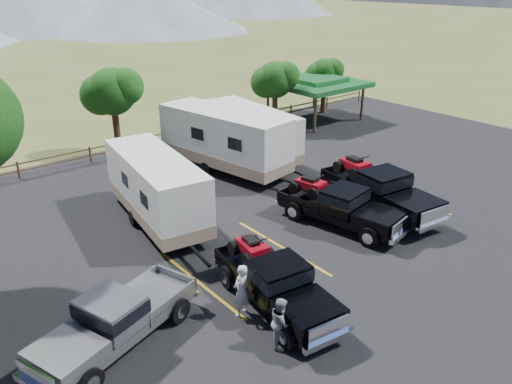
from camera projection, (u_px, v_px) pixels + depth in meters
ground at (394, 273)px, 18.49m from camera, size 320.00×320.00×0.00m
asphalt_lot at (334, 242)px, 20.61m from camera, size 44.00×34.00×0.04m
stall_lines at (317, 232)px, 21.31m from camera, size 12.12×5.50×0.01m
tree_ne_a at (275, 80)px, 34.38m from camera, size 3.11×2.92×4.76m
tree_ne_b at (324, 73)px, 38.71m from camera, size 2.77×2.59×4.27m
tree_north at (112, 92)px, 29.27m from camera, size 3.46×3.24×5.25m
rail_fence at (179, 134)px, 32.53m from camera, size 36.12×0.12×1.00m
pavilion at (316, 83)px, 36.98m from camera, size 6.20×6.20×3.22m
rig_left at (275, 281)px, 16.32m from camera, size 2.60×5.83×1.88m
rig_center at (339, 205)px, 21.61m from camera, size 2.87×6.06×1.94m
rig_right at (379, 188)px, 23.04m from camera, size 2.93×6.69×2.16m
trailer_left at (156, 189)px, 21.59m from camera, size 3.28×8.81×3.04m
trailer_center at (224, 140)px, 27.35m from camera, size 3.87×9.81×3.39m
trailer_right at (251, 133)px, 29.19m from camera, size 2.72×8.78×3.04m
pickup_silver at (116, 319)px, 14.57m from camera, size 5.83×3.44×1.67m
person_a at (241, 290)px, 15.80m from camera, size 0.74×0.56×1.84m
person_b at (281, 322)px, 14.54m from camera, size 0.98×0.99×1.61m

